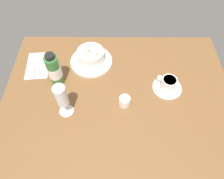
# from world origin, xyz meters

# --- Properties ---
(ground_plane) EXTENTS (1.10, 0.84, 0.03)m
(ground_plane) POSITION_xyz_m (0.00, 0.00, -0.01)
(ground_plane) COLOR brown
(porridge_bowl) EXTENTS (0.22, 0.22, 0.09)m
(porridge_bowl) POSITION_xyz_m (0.14, -0.22, 0.04)
(porridge_bowl) COLOR white
(porridge_bowl) RESTS_ON ground_plane
(cutlery_setting) EXTENTS (0.13, 0.19, 0.01)m
(cutlery_setting) POSITION_xyz_m (0.42, -0.19, 0.00)
(cutlery_setting) COLOR white
(cutlery_setting) RESTS_ON ground_plane
(coffee_cup) EXTENTS (0.14, 0.14, 0.07)m
(coffee_cup) POSITION_xyz_m (-0.24, -0.06, 0.03)
(coffee_cup) COLOR white
(coffee_cup) RESTS_ON ground_plane
(creamer_jug) EXTENTS (0.06, 0.06, 0.05)m
(creamer_jug) POSITION_xyz_m (-0.03, 0.04, 0.02)
(creamer_jug) COLOR white
(creamer_jug) RESTS_ON ground_plane
(wine_glass) EXTENTS (0.07, 0.07, 0.18)m
(wine_glass) POSITION_xyz_m (0.23, 0.08, 0.12)
(wine_glass) COLOR white
(wine_glass) RESTS_ON ground_plane
(sauce_bottle_green) EXTENTS (0.06, 0.06, 0.19)m
(sauce_bottle_green) POSITION_xyz_m (0.30, -0.09, 0.09)
(sauce_bottle_green) COLOR #337233
(sauce_bottle_green) RESTS_ON ground_plane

